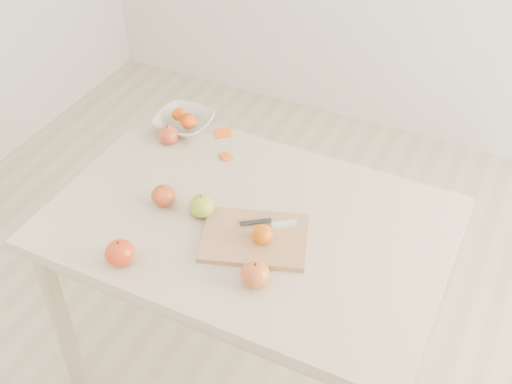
% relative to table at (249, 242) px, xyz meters
% --- Properties ---
extents(ground, '(3.50, 3.50, 0.00)m').
position_rel_table_xyz_m(ground, '(0.00, 0.00, -0.65)').
color(ground, '#C6B293').
rests_on(ground, ground).
extents(table, '(1.20, 0.80, 0.75)m').
position_rel_table_xyz_m(table, '(0.00, 0.00, 0.00)').
color(table, beige).
rests_on(table, ground).
extents(cutting_board, '(0.36, 0.31, 0.02)m').
position_rel_table_xyz_m(cutting_board, '(0.06, -0.07, 0.11)').
color(cutting_board, '#AB7F55').
rests_on(cutting_board, table).
extents(board_tangerine, '(0.06, 0.06, 0.05)m').
position_rel_table_xyz_m(board_tangerine, '(0.09, -0.08, 0.14)').
color(board_tangerine, '#C85D07').
rests_on(board_tangerine, cutting_board).
extents(fruit_bowl, '(0.20, 0.20, 0.05)m').
position_rel_table_xyz_m(fruit_bowl, '(-0.43, 0.33, 0.12)').
color(fruit_bowl, silver).
rests_on(fruit_bowl, table).
extents(bowl_tangerine_near, '(0.05, 0.05, 0.05)m').
position_rel_table_xyz_m(bowl_tangerine_near, '(-0.45, 0.34, 0.15)').
color(bowl_tangerine_near, '#CC4907').
rests_on(bowl_tangerine_near, fruit_bowl).
extents(bowl_tangerine_far, '(0.06, 0.06, 0.05)m').
position_rel_table_xyz_m(bowl_tangerine_far, '(-0.40, 0.32, 0.15)').
color(bowl_tangerine_far, '#CD4E07').
rests_on(bowl_tangerine_far, fruit_bowl).
extents(orange_peel_a, '(0.07, 0.07, 0.01)m').
position_rel_table_xyz_m(orange_peel_a, '(-0.28, 0.36, 0.10)').
color(orange_peel_a, '#CB520E').
rests_on(orange_peel_a, table).
extents(orange_peel_b, '(0.06, 0.05, 0.01)m').
position_rel_table_xyz_m(orange_peel_b, '(-0.21, 0.24, 0.10)').
color(orange_peel_b, '#DB4F0F').
rests_on(orange_peel_b, table).
extents(paring_knife, '(0.16, 0.09, 0.01)m').
position_rel_table_xyz_m(paring_knife, '(0.10, -0.00, 0.12)').
color(paring_knife, silver).
rests_on(paring_knife, cutting_board).
extents(apple_green, '(0.08, 0.08, 0.07)m').
position_rel_table_xyz_m(apple_green, '(-0.14, -0.04, 0.13)').
color(apple_green, olive).
rests_on(apple_green, table).
extents(apple_red_b, '(0.08, 0.08, 0.07)m').
position_rel_table_xyz_m(apple_red_b, '(-0.27, -0.05, 0.13)').
color(apple_red_b, '#961107').
rests_on(apple_red_b, table).
extents(apple_red_a, '(0.07, 0.07, 0.07)m').
position_rel_table_xyz_m(apple_red_a, '(-0.43, 0.23, 0.13)').
color(apple_red_a, maroon).
rests_on(apple_red_a, table).
extents(apple_red_e, '(0.08, 0.08, 0.07)m').
position_rel_table_xyz_m(apple_red_e, '(0.13, -0.22, 0.14)').
color(apple_red_e, maroon).
rests_on(apple_red_e, table).
extents(apple_red_c, '(0.08, 0.08, 0.08)m').
position_rel_table_xyz_m(apple_red_c, '(-0.24, -0.32, 0.14)').
color(apple_red_c, '#A7180C').
rests_on(apple_red_c, table).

